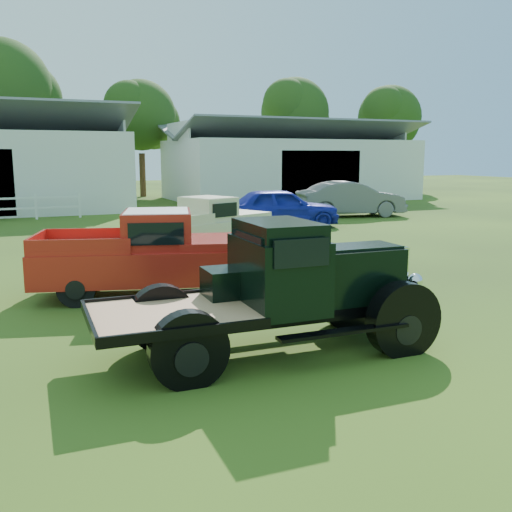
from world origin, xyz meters
name	(u,v)px	position (x,y,z in m)	size (l,w,h in m)	color
ground	(272,325)	(0.00, 0.00, 0.00)	(120.00, 120.00, 0.00)	#273715
shed_right	(289,161)	(14.00, 27.00, 2.60)	(16.80, 9.20, 5.20)	silver
tree_b	(4,114)	(-4.00, 34.00, 5.75)	(6.90, 6.90, 11.50)	#2A4B13
tree_c	(141,134)	(5.00, 33.00, 4.50)	(5.40, 5.40, 9.00)	#2A4B13
tree_d	(295,131)	(18.00, 34.00, 5.00)	(6.00, 6.00, 10.00)	#2A4B13
tree_e	(389,134)	(26.00, 32.00, 4.75)	(5.70, 5.70, 9.50)	#2A4B13
vintage_flatbed	(272,288)	(-0.62, -1.30, 1.02)	(5.14, 2.04, 2.04)	black
red_pickup	(153,253)	(-1.41, 3.06, 0.93)	(5.13, 1.97, 1.87)	red
white_pickup	(206,225)	(1.50, 8.12, 0.84)	(4.57, 1.77, 1.68)	beige
misc_car_blue	(281,208)	(6.31, 12.61, 0.84)	(1.97, 4.90, 1.67)	#1A22A1
misc_car_grey	(351,199)	(11.41, 15.13, 0.87)	(1.83, 5.26, 1.73)	#595959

